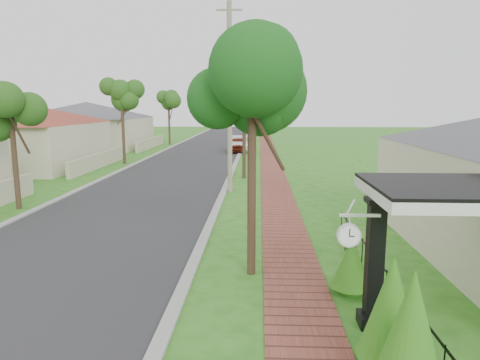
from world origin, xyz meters
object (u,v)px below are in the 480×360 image
(near_tree, at_px, (252,90))
(parked_car_white, at_px, (238,144))
(porch_post, at_px, (374,270))
(station_clock, at_px, (350,234))
(utility_pole, at_px, (230,98))
(parked_car_red, at_px, (238,145))

(near_tree, bearing_deg, parked_car_white, 93.48)
(porch_post, height_order, near_tree, near_tree)
(station_clock, bearing_deg, near_tree, 121.56)
(porch_post, distance_m, near_tree, 4.85)
(near_tree, height_order, station_clock, near_tree)
(near_tree, distance_m, utility_pole, 10.49)
(porch_post, height_order, parked_car_white, porch_post)
(parked_car_white, xyz_separation_m, utility_pole, (0.55, -19.15, 3.81))
(porch_post, xyz_separation_m, parked_car_red, (-4.16, 31.50, -0.44))
(porch_post, relative_size, near_tree, 0.44)
(parked_car_white, distance_m, station_clock, 32.69)
(parked_car_white, height_order, utility_pole, utility_pole)
(near_tree, xyz_separation_m, utility_pole, (-1.25, 10.42, -0.02))
(parked_car_white, relative_size, near_tree, 0.76)
(porch_post, xyz_separation_m, utility_pole, (-3.60, 12.92, 3.41))
(utility_pole, relative_size, station_clock, 12.00)
(parked_car_red, bearing_deg, station_clock, -84.99)
(near_tree, bearing_deg, utility_pole, 96.84)
(parked_car_red, height_order, near_tree, near_tree)
(parked_car_white, relative_size, utility_pole, 0.49)
(porch_post, xyz_separation_m, station_clock, (-0.57, -0.40, 0.83))
(parked_car_red, distance_m, utility_pole, 18.98)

